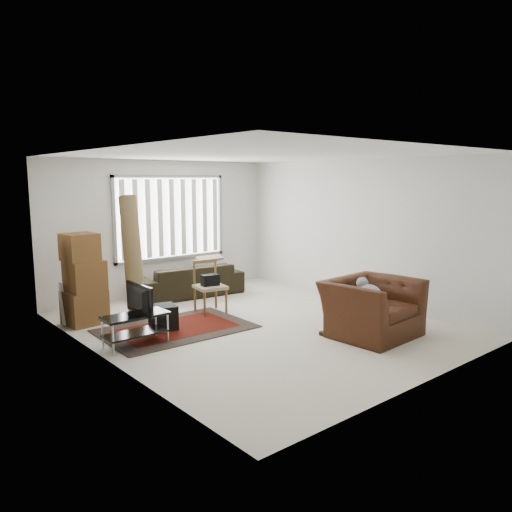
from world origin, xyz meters
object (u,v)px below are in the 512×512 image
at_px(tv_stand, 136,323).
at_px(side_chair, 210,284).
at_px(armchair, 372,304).
at_px(sofa, 189,275).
at_px(moving_boxes, 84,282).

relative_size(tv_stand, side_chair, 1.00).
relative_size(side_chair, armchair, 0.67).
bearing_deg(sofa, side_chair, 79.25).
xyz_separation_m(tv_stand, moving_boxes, (-0.13, 1.54, 0.36)).
xyz_separation_m(side_chair, armchair, (1.11, -2.64, -0.02)).
distance_m(side_chair, armchair, 2.87).
bearing_deg(moving_boxes, side_chair, -20.21).
distance_m(tv_stand, armchair, 3.46).
distance_m(moving_boxes, side_chair, 2.10).
bearing_deg(moving_boxes, sofa, 14.01).
height_order(sofa, side_chair, side_chair).
bearing_deg(moving_boxes, armchair, -47.66).
relative_size(tv_stand, armchair, 0.67).
distance_m(moving_boxes, sofa, 2.44).
distance_m(sofa, side_chair, 1.37).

